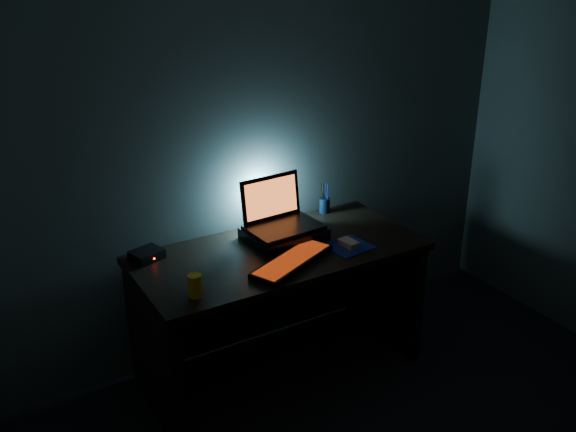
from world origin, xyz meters
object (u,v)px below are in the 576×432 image
object	(u,v)px
mouse	(349,243)
pen_cup	(325,205)
juice_glass	(195,286)
router	(147,255)
laptop	(279,215)
keyboard	(292,261)

from	to	relation	value
mouse	pen_cup	distance (m)	0.48
pen_cup	juice_glass	distance (m)	1.16
mouse	router	world-z (taller)	router
mouse	juice_glass	bearing A→B (deg)	178.18
laptop	router	world-z (taller)	laptop
juice_glass	router	bearing A→B (deg)	98.02
mouse	keyboard	bearing A→B (deg)	176.75
laptop	pen_cup	world-z (taller)	laptop
pen_cup	juice_glass	size ratio (longest dim) A/B	0.83
laptop	pen_cup	xyz separation A→B (m)	(0.40, 0.15, -0.08)
keyboard	router	distance (m)	0.73
pen_cup	juice_glass	xyz separation A→B (m)	(-1.04, -0.52, 0.01)
laptop	router	xyz separation A→B (m)	(-0.71, 0.09, -0.10)
laptop	pen_cup	size ratio (longest dim) A/B	4.47
mouse	pen_cup	bearing A→B (deg)	65.69
laptop	mouse	distance (m)	0.41
keyboard	juice_glass	world-z (taller)	juice_glass
keyboard	pen_cup	distance (m)	0.69
laptop	pen_cup	bearing A→B (deg)	16.95
keyboard	pen_cup	size ratio (longest dim) A/B	5.88
mouse	router	distance (m)	1.04
keyboard	pen_cup	world-z (taller)	pen_cup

